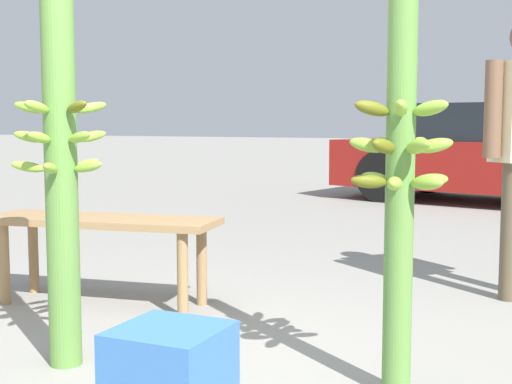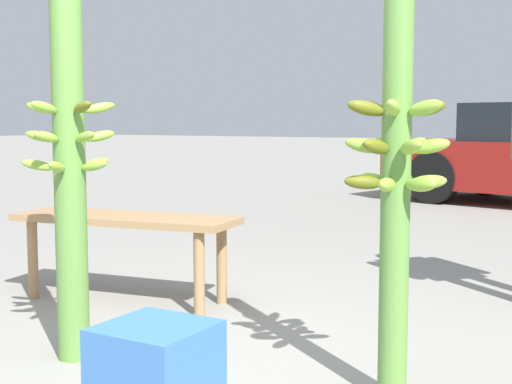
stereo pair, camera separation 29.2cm
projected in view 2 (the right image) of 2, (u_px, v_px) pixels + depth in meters
The scene contains 4 objects.
banana_stalk_left at pixel (70, 176), 3.11m from camera, with size 0.41×0.41×1.59m.
banana_stalk_center at pixel (396, 179), 2.63m from camera, with size 0.39×0.39×1.60m.
market_bench at pixel (125, 229), 4.16m from camera, with size 1.39×0.61×0.51m.
produce_crate at pixel (156, 375), 2.47m from camera, with size 0.36×0.36×0.36m.
Camera 2 is at (1.60, -2.04, 1.06)m, focal length 50.00 mm.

